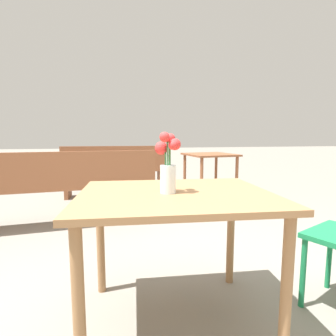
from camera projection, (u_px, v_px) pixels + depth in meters
The scene contains 6 objects.
ground_plane at pixel (175, 320), 1.45m from camera, with size 40.00×40.00×0.00m, color gray.
table_front at pixel (176, 210), 1.38m from camera, with size 1.05×0.86×0.72m.
flower_vase at pixel (168, 166), 1.33m from camera, with size 0.13×0.12×0.31m.
bench_near at pixel (68, 185), 2.87m from camera, with size 1.96×0.54×0.85m.
bench_middle at pixel (115, 169), 4.30m from camera, with size 1.65×0.41×0.85m.
table_back at pixel (210, 160), 4.45m from camera, with size 0.85×0.89×0.71m.
Camera 1 is at (-0.30, -1.30, 1.02)m, focal length 28.00 mm.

